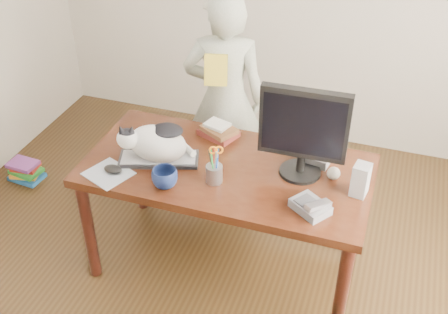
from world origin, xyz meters
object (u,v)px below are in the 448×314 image
at_px(desk, 231,180).
at_px(mouse, 113,169).
at_px(coffee_mug, 165,178).
at_px(baseball, 334,173).
at_px(speaker, 361,180).
at_px(calculator, 319,155).
at_px(book_pile_b, 26,171).
at_px(monitor, 304,129).
at_px(person, 225,100).
at_px(pen_cup, 214,172).
at_px(keyboard, 159,159).
at_px(book_stack, 219,131).
at_px(cat, 155,142).
at_px(phone, 311,206).

relative_size(desk, mouse, 13.16).
bearing_deg(coffee_mug, desk, 53.93).
bearing_deg(baseball, mouse, -163.89).
height_order(coffee_mug, baseball, coffee_mug).
bearing_deg(speaker, calculator, 145.88).
bearing_deg(calculator, book_pile_b, -174.13).
xyz_separation_m(monitor, person, (-0.65, 0.66, -0.30)).
distance_m(desk, pen_cup, 0.31).
xyz_separation_m(desk, speaker, (0.73, -0.08, 0.24)).
height_order(monitor, coffee_mug, monitor).
bearing_deg(pen_cup, calculator, 38.08).
height_order(desk, calculator, calculator).
bearing_deg(keyboard, person, 62.51).
bearing_deg(speaker, book_stack, 171.07).
relative_size(calculator, person, 0.14).
relative_size(cat, phone, 1.86).
distance_m(monitor, phone, 0.40).
bearing_deg(pen_cup, cat, 169.08).
bearing_deg(pen_cup, keyboard, 167.75).
bearing_deg(desk, cat, -158.90).
bearing_deg(pen_cup, mouse, -169.22).
bearing_deg(cat, pen_cup, -29.11).
height_order(cat, book_pile_b, cat).
xyz_separation_m(monitor, phone, (0.12, -0.28, -0.27)).
height_order(mouse, book_pile_b, mouse).
bearing_deg(desk, phone, -30.09).
height_order(speaker, calculator, speaker).
distance_m(coffee_mug, book_pile_b, 1.75).
relative_size(speaker, book_pile_b, 0.70).
height_order(monitor, phone, monitor).
bearing_deg(mouse, speaker, 33.02).
height_order(mouse, calculator, calculator).
bearing_deg(person, desk, 97.97).
height_order(monitor, calculator, monitor).
relative_size(monitor, mouse, 4.32).
bearing_deg(book_pile_b, cat, -17.77).
xyz_separation_m(coffee_mug, book_pile_b, (-1.47, 0.62, -0.73)).
bearing_deg(monitor, pen_cup, -156.10).
bearing_deg(cat, calculator, 1.68).
xyz_separation_m(keyboard, phone, (0.90, -0.15, 0.02)).
bearing_deg(desk, baseball, 0.27).
bearing_deg(person, cat, 66.12).
distance_m(desk, cat, 0.51).
bearing_deg(monitor, speaker, -12.00).
distance_m(desk, phone, 0.62).
bearing_deg(speaker, desk, -177.08).
bearing_deg(baseball, coffee_mug, -157.07).
bearing_deg(book_pile_b, calculator, -2.92).
relative_size(cat, person, 0.28).
xyz_separation_m(book_stack, book_pile_b, (-1.57, 0.06, -0.71)).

